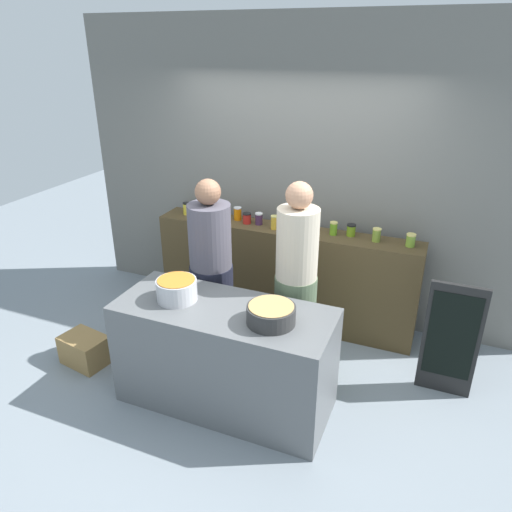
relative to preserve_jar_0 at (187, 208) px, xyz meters
The scene contains 20 objects.
ground 1.92m from the preserve_jar_0, 44.66° to the right, with size 12.00×12.00×0.00m, color gray.
storefront_wall 1.24m from the preserve_jar_0, 17.26° to the left, with size 4.80×0.12×3.00m, color slate.
display_shelf 1.26m from the preserve_jar_0, ahead, with size 2.70×0.36×1.03m, color #483921.
prep_table 1.91m from the preserve_jar_0, 51.49° to the right, with size 1.70×0.70×0.88m, color #595C5E.
preserve_jar_0 is the anchor object (origin of this frame).
preserve_jar_1 0.58m from the preserve_jar_0, ahead, with size 0.08×0.08×0.14m.
preserve_jar_2 0.71m from the preserve_jar_0, ahead, with size 0.09×0.09×0.11m.
preserve_jar_3 0.83m from the preserve_jar_0, ahead, with size 0.08×0.08×0.12m.
preserve_jar_4 1.02m from the preserve_jar_0, ahead, with size 0.07×0.07×0.14m.
preserve_jar_5 1.19m from the preserve_jar_0, ahead, with size 0.08×0.08×0.14m.
preserve_jar_6 1.60m from the preserve_jar_0, ahead, with size 0.07×0.07×0.13m.
preserve_jar_7 1.76m from the preserve_jar_0, ahead, with size 0.09×0.09×0.11m.
preserve_jar_8 2.01m from the preserve_jar_0, ahead, with size 0.08×0.08×0.13m.
preserve_jar_9 2.31m from the preserve_jar_0, ahead, with size 0.09×0.09×0.12m.
cooking_pot_left 1.60m from the preserve_jar_0, 62.97° to the right, with size 0.32×0.32×0.18m.
cooking_pot_center 2.11m from the preserve_jar_0, 43.64° to the right, with size 0.36×0.36×0.14m.
cook_with_tongs 1.16m from the preserve_jar_0, 49.39° to the right, with size 0.39×0.39×1.71m.
cook_in_cap 1.75m from the preserve_jar_0, 29.03° to the right, with size 0.36×0.36×1.77m.
bread_crate 1.76m from the preserve_jar_0, 102.22° to the right, with size 0.41×0.29×0.28m, color olive.
chalkboard_sign 2.89m from the preserve_jar_0, 11.98° to the right, with size 0.44×0.05×1.02m.
Camera 1 is at (1.44, -3.12, 2.75)m, focal length 33.66 mm.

